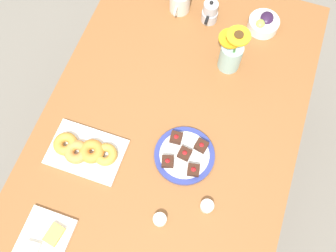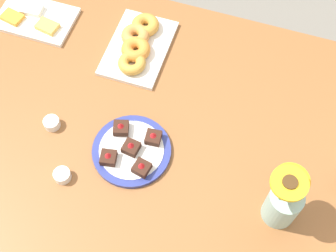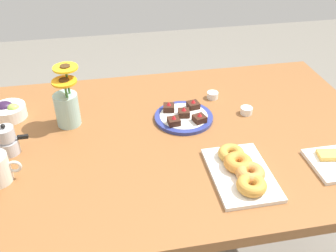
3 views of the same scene
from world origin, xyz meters
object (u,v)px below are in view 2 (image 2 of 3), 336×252
object	(u,v)px
dining_table	(168,145)
flower_vase	(283,203)
croissant_platter	(138,45)
jam_cup_berry	(52,123)
dessert_plate	(132,150)
jam_cup_honey	(62,175)
cheese_platter	(35,18)

from	to	relation	value
dining_table	flower_vase	distance (m)	0.42
croissant_platter	jam_cup_berry	xyz separation A→B (m)	(0.15, 0.35, -0.01)
jam_cup_berry	dessert_plate	size ratio (longest dim) A/B	0.21
dining_table	jam_cup_berry	xyz separation A→B (m)	(0.34, 0.09, 0.10)
dining_table	flower_vase	bearing A→B (deg)	158.30
jam_cup_berry	flower_vase	distance (m)	0.70
croissant_platter	jam_cup_honey	xyz separation A→B (m)	(0.05, 0.49, -0.01)
dining_table	jam_cup_honey	bearing A→B (deg)	43.97
cheese_platter	jam_cup_berry	distance (m)	0.42
dessert_plate	jam_cup_honey	bearing A→B (deg)	40.83
croissant_platter	cheese_platter	bearing A→B (deg)	-0.85
dining_table	cheese_platter	world-z (taller)	cheese_platter
flower_vase	cheese_platter	bearing A→B (deg)	-24.07
dessert_plate	flower_vase	xyz separation A→B (m)	(-0.44, 0.05, 0.07)
cheese_platter	jam_cup_honey	distance (m)	0.60
croissant_platter	dessert_plate	size ratio (longest dim) A/B	1.23
croissant_platter	dessert_plate	xyz separation A→B (m)	(-0.11, 0.36, -0.01)
croissant_platter	jam_cup_berry	world-z (taller)	croissant_platter
jam_cup_berry	dessert_plate	bearing A→B (deg)	178.21
cheese_platter	jam_cup_berry	xyz separation A→B (m)	(-0.23, 0.36, 0.00)
cheese_platter	croissant_platter	size ratio (longest dim) A/B	0.92
jam_cup_berry	flower_vase	bearing A→B (deg)	175.28
croissant_platter	flower_vase	xyz separation A→B (m)	(-0.55, 0.41, 0.06)
jam_cup_honey	jam_cup_berry	xyz separation A→B (m)	(0.10, -0.14, 0.00)
jam_cup_honey	flower_vase	distance (m)	0.61
dining_table	flower_vase	xyz separation A→B (m)	(-0.36, 0.14, 0.17)
cheese_platter	flower_vase	xyz separation A→B (m)	(-0.92, 0.41, 0.07)
dining_table	cheese_platter	distance (m)	0.63
croissant_platter	jam_cup_berry	bearing A→B (deg)	67.33
cheese_platter	flower_vase	distance (m)	1.01
dining_table	cheese_platter	bearing A→B (deg)	-25.53
croissant_platter	jam_cup_berry	distance (m)	0.38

